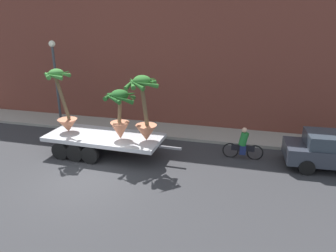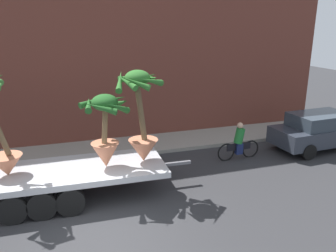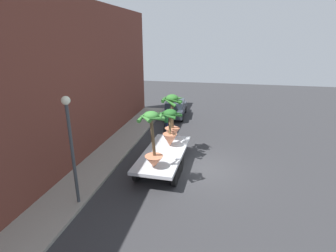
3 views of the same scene
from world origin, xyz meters
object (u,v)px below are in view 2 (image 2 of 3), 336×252
potted_palm_middle (105,130)px  potted_palm_front (141,118)px  parked_car (322,130)px  cyclist (239,143)px  flatbed_trailer (68,176)px

potted_palm_middle → potted_palm_front: 1.13m
parked_car → potted_palm_front: bearing=-171.1°
potted_palm_front → cyclist: size_ratio=1.58×
flatbed_trailer → potted_palm_front: size_ratio=2.21×
potted_palm_front → parked_car: size_ratio=0.63×
cyclist → parked_car: 3.97m
flatbed_trailer → cyclist: size_ratio=3.49×
potted_palm_middle → parked_car: potted_palm_middle is taller
potted_palm_middle → cyclist: (5.36, 1.39, -1.48)m
flatbed_trailer → cyclist: cyclist is taller
potted_palm_middle → parked_car: bearing=8.3°
potted_palm_middle → flatbed_trailer: bearing=171.5°
flatbed_trailer → parked_car: 10.58m
potted_palm_middle → potted_palm_front: size_ratio=0.78×
potted_palm_middle → parked_car: (9.32, 1.36, -1.33)m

